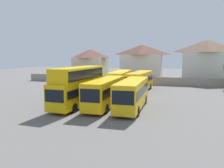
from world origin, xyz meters
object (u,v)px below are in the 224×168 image
bus_1 (78,84)px  house_terrace_right (206,61)px  bus_3 (132,93)px  bus_2 (105,91)px  bus_5 (140,80)px  house_terrace_centre (142,63)px  bus_4 (121,80)px  house_terrace_left (91,64)px

bus_1 → house_terrace_right: bearing=152.9°
bus_3 → house_terrace_right: size_ratio=0.93×
bus_2 → bus_5: size_ratio=0.98×
house_terrace_right → house_terrace_centre: bearing=-177.5°
house_terrace_centre → bus_1: bearing=-95.6°
bus_4 → bus_5: size_ratio=1.04×
bus_3 → bus_2: bearing=-93.7°
bus_2 → bus_5: 13.47m
bus_2 → bus_4: (-1.54, 13.60, 0.03)m
bus_4 → house_terrace_left: 20.61m
bus_3 → house_terrace_centre: bearing=-174.2°
bus_4 → house_terrace_left: (-12.57, 16.20, 2.10)m
bus_2 → house_terrace_centre: bearing=179.8°
bus_2 → house_terrace_centre: house_terrace_centre is taller
bus_3 → bus_4: bus_4 is taller
bus_5 → house_terrace_centre: size_ratio=1.06×
bus_5 → house_terrace_left: 23.21m
bus_1 → bus_3: (6.88, 0.48, -0.81)m
bus_5 → house_terrace_left: size_ratio=1.35×
house_terrace_left → house_terrace_centre: house_terrace_centre is taller
bus_5 → house_terrace_right: bearing=148.4°
bus_4 → bus_5: bearing=82.0°
house_terrace_left → bus_4: bearing=-52.2°
bus_4 → house_terrace_right: size_ratio=1.00×
bus_1 → house_terrace_right: 36.42m
house_terrace_left → bus_5: bearing=-45.5°
bus_1 → bus_4: bus_1 is taller
bus_2 → bus_3: bearing=86.7°
bus_3 → house_terrace_left: size_ratio=1.31×
bus_4 → house_terrace_left: size_ratio=1.41×
bus_1 → bus_3: bearing=96.9°
bus_3 → house_terrace_centre: (-3.87, 30.36, 2.65)m
bus_2 → house_terrace_right: house_terrace_right is taller
bus_2 → bus_5: bearing=170.1°
bus_5 → house_terrace_centre: (-2.49, 16.91, 2.63)m
bus_4 → house_terrace_centre: house_terrace_centre is taller
house_terrace_left → house_terrace_right: (28.83, 1.08, 1.01)m
bus_4 → house_terrace_left: bearing=-145.6°
bus_3 → bus_5: size_ratio=0.97×
house_terrace_centre → house_terrace_left: bearing=-178.2°
bus_3 → house_terrace_left: 34.78m
bus_1 → house_terrace_left: (-10.70, 30.42, 1.33)m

